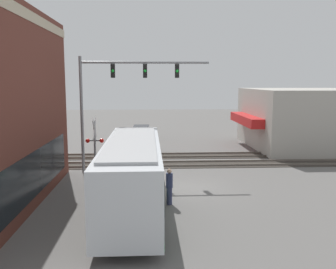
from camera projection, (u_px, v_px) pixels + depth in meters
The scene contains 11 objects.
ground_plane at pixel (184, 187), 21.67m from camera, with size 120.00×120.00×0.00m, color #605E5B.
shop_building at pixel (304, 118), 34.69m from camera, with size 11.26×11.14×5.39m.
city_bus at pixel (133, 172), 17.69m from camera, with size 11.41×2.59×3.39m.
traffic_signal_gantry at pixel (119, 87), 24.62m from camera, with size 0.42×8.52×7.72m.
crossing_signal at pixel (95, 141), 24.17m from camera, with size 1.41×1.18×3.81m.
rail_track_near at pixel (176, 164), 27.60m from camera, with size 2.60×60.00×0.15m.
rail_track_far at pixel (174, 156), 30.76m from camera, with size 2.60×60.00×0.15m.
parked_car_silver at pixel (140, 144), 32.50m from camera, with size 4.27×1.82×1.43m.
parked_car_white at pixel (141, 133), 39.04m from camera, with size 4.44×1.82×1.52m.
pedestrian_near_bus at pixel (169, 186), 18.59m from camera, with size 0.34×0.34×1.82m.
pedestrian_at_crossing at pixel (107, 162), 24.32m from camera, with size 0.34×0.34×1.79m.
Camera 1 is at (-20.94, 2.00, 6.12)m, focal length 40.00 mm.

